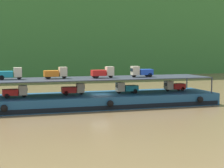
{
  "coord_description": "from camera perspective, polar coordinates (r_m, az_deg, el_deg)",
  "views": [
    {
      "loc": [
        -12.2,
        -43.51,
        6.89
      ],
      "look_at": [
        1.42,
        0.0,
        2.7
      ],
      "focal_mm": 59.31,
      "sensor_mm": 36.0,
      "label": 1
    }
  ],
  "objects": [
    {
      "name": "mini_truck_lower_fore",
      "position": [
        49.36,
        9.57,
        -0.28
      ],
      "size": [
        2.79,
        1.29,
        1.38
      ],
      "color": "red",
      "rests_on": "cargo_barge"
    },
    {
      "name": "mini_truck_upper_mid",
      "position": [
        44.39,
        -8.64,
        1.71
      ],
      "size": [
        2.74,
        1.21,
        1.38
      ],
      "color": "orange",
      "rests_on": "cargo_rack"
    },
    {
      "name": "cargo_barge",
      "position": [
        45.57,
        -1.7,
        -2.49
      ],
      "size": [
        28.89,
        7.92,
        1.5
      ],
      "color": "navy",
      "rests_on": "ground"
    },
    {
      "name": "mini_truck_lower_stern",
      "position": [
        43.35,
        -14.69,
        -1.14
      ],
      "size": [
        2.78,
        1.27,
        1.38
      ],
      "color": "red",
      "rests_on": "cargo_barge"
    },
    {
      "name": "mini_truck_lower_mid",
      "position": [
        46.23,
        2.24,
        -0.59
      ],
      "size": [
        2.75,
        1.22,
        1.38
      ],
      "color": "teal",
      "rests_on": "cargo_barge"
    },
    {
      "name": "cargo_rack",
      "position": [
        45.31,
        -1.72,
        0.88
      ],
      "size": [
        27.29,
        6.51,
        2.0
      ],
      "color": "#2D333D",
      "rests_on": "cargo_barge"
    },
    {
      "name": "mini_truck_upper_bow",
      "position": [
        46.71,
        4.54,
        1.92
      ],
      "size": [
        2.76,
        1.23,
        1.38
      ],
      "color": "#1E47B7",
      "rests_on": "cargo_rack"
    },
    {
      "name": "mini_truck_upper_fore",
      "position": [
        45.05,
        -1.4,
        1.82
      ],
      "size": [
        2.74,
        1.21,
        1.38
      ],
      "color": "red",
      "rests_on": "cargo_rack"
    },
    {
      "name": "mini_truck_upper_stern",
      "position": [
        44.2,
        -15.41,
        1.56
      ],
      "size": [
        2.75,
        1.21,
        1.38
      ],
      "color": "teal",
      "rests_on": "cargo_rack"
    },
    {
      "name": "mini_truck_lower_aft",
      "position": [
        44.77,
        -5.97,
        -0.8
      ],
      "size": [
        2.78,
        1.27,
        1.38
      ],
      "color": "red",
      "rests_on": "cargo_barge"
    },
    {
      "name": "ground_plane",
      "position": [
        45.71,
        -1.7,
        -3.42
      ],
      "size": [
        400.0,
        400.0,
        0.0
      ],
      "primitive_type": "plane",
      "color": "brown"
    }
  ]
}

